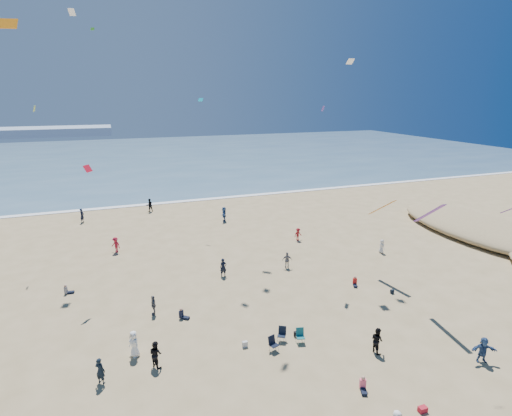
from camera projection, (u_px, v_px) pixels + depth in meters
name	position (u px, v px, depth m)	size (l,w,h in m)	color
ocean	(136.00, 157.00, 106.00)	(220.00, 100.00, 0.06)	#476B84
surf_line	(160.00, 203.00, 60.84)	(220.00, 1.20, 0.08)	white
standing_flyers	(226.00, 262.00, 37.46)	(30.49, 44.82, 1.90)	navy
seated_group	(250.00, 333.00, 27.02)	(24.37, 25.03, 0.84)	white
chair_cluster	(286.00, 338.00, 26.26)	(2.74, 1.59, 1.00)	black
white_tote	(245.00, 344.00, 26.15)	(0.35, 0.20, 0.40)	silver
black_backpack	(296.00, 334.00, 27.27)	(0.30, 0.22, 0.38)	black
cooler	(423.00, 409.00, 20.79)	(0.45, 0.30, 0.30)	red
navy_bag	(392.00, 292.00, 33.23)	(0.28, 0.18, 0.34)	black
kites_aloft	(316.00, 109.00, 31.28)	(35.31, 43.52, 29.39)	purple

